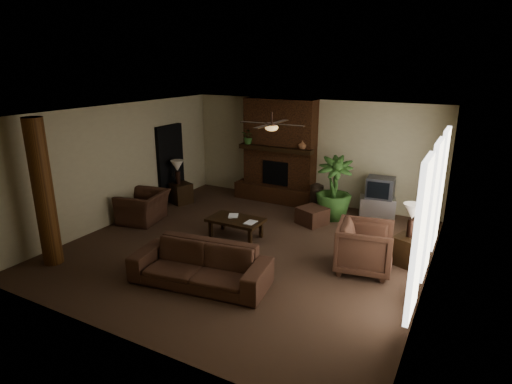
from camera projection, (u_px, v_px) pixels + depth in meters
The scene contains 23 objects.
room_shell at pixel (247, 183), 8.42m from camera, with size 7.00×7.00×7.00m.
fireplace at pixel (279, 160), 11.57m from camera, with size 2.40×0.70×2.80m.
windows at pixel (431, 210), 7.04m from camera, with size 0.08×3.65×2.35m.
log_column at pixel (43, 193), 7.74m from camera, with size 0.36×0.36×2.80m, color brown.
doorway at pixel (171, 163), 11.60m from camera, with size 0.10×1.00×2.10m, color black.
ceiling_fan at pixel (272, 126), 8.16m from camera, with size 1.35×1.35×0.37m.
sofa at pixel (200, 259), 7.25m from camera, with size 2.41×0.70×0.94m, color #452B1D.
armchair_left at pixel (143, 202), 10.15m from camera, with size 1.11×0.72×0.97m, color #452B1D.
armchair_right at pixel (365, 245), 7.70m from camera, with size 0.98×0.92×1.01m, color #452B1D.
coffee_table at pixel (236, 221), 9.24m from camera, with size 1.20×0.70×0.43m.
ottoman at pixel (312, 216), 10.05m from camera, with size 0.60×0.60×0.40m, color #452B1D.
tv_stand at pixel (377, 207), 10.52m from camera, with size 0.85×0.50×0.50m, color #BCBCBE.
tv at pixel (380, 188), 10.34m from camera, with size 0.68×0.57×0.52m.
floor_vase at pixel (317, 196), 10.81m from camera, with size 0.34×0.34×0.77m.
floor_plant at pixel (333, 202), 10.35m from camera, with size 0.87×1.55×0.87m, color #305522.
side_table_left at pixel (181, 193), 11.54m from camera, with size 0.50×0.50×0.55m, color black.
lamp_left at pixel (177, 168), 11.33m from camera, with size 0.45×0.45×0.65m.
side_table_right at pixel (408, 251), 8.01m from camera, with size 0.50×0.50×0.55m, color black.
lamp_right at pixel (412, 214), 7.85m from camera, with size 0.46×0.46×0.65m.
mantel_plant at pixel (249, 138), 11.54m from camera, with size 0.38×0.42×0.33m, color #305522.
mantel_vase at pixel (302, 145), 10.88m from camera, with size 0.22×0.23×0.22m, color brown.
book_a at pixel (228, 210), 9.32m from camera, with size 0.22×0.03×0.29m, color #999999.
book_b at pixel (246, 216), 8.97m from camera, with size 0.21×0.02×0.29m, color #999999.
Camera 1 is at (4.01, -7.04, 3.71)m, focal length 29.48 mm.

